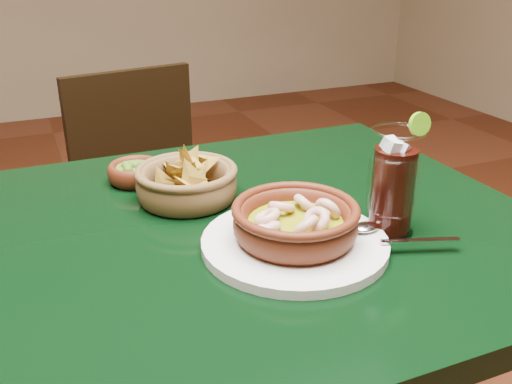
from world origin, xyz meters
name	(u,v)px	position (x,y,z in m)	size (l,w,h in m)	color
dining_table	(171,292)	(0.00, 0.00, 0.65)	(1.20, 0.80, 0.75)	black
dining_chair	(153,210)	(0.13, 0.70, 0.46)	(0.45, 0.45, 0.84)	black
shrimp_plate	(296,228)	(0.17, -0.10, 0.78)	(0.36, 0.28, 0.08)	silver
chip_basket	(187,183)	(0.07, 0.12, 0.78)	(0.21, 0.21, 0.12)	brown
guacamole_ramekin	(136,172)	(0.00, 0.24, 0.77)	(0.12, 0.12, 0.04)	#44180B
cola_drink	(393,183)	(0.33, -0.11, 0.83)	(0.16, 0.16, 0.19)	white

